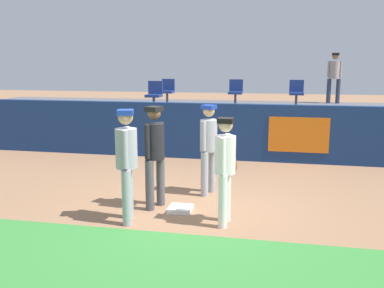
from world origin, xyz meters
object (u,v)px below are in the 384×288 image
player_runner_visitor (127,158)px  seat_back_left (168,90)px  player_coach_visitor (209,143)px  seat_back_center (236,91)px  first_base (180,209)px  player_umpire (155,150)px  seat_back_right (296,91)px  seat_front_left (154,93)px  player_fielder_home (226,164)px  spectator_hooded (334,74)px

player_runner_visitor → seat_back_left: (-1.48, 8.08, 0.58)m
player_runner_visitor → player_coach_visitor: bearing=134.0°
seat_back_left → seat_back_center: size_ratio=1.00×
seat_back_center → first_base: bearing=-91.2°
first_base → player_umpire: bearing=167.2°
player_coach_visitor → seat_back_right: seat_back_right is taller
player_runner_visitor → seat_back_left: size_ratio=2.16×
seat_front_left → player_coach_visitor: bearing=-61.8°
seat_back_right → player_fielder_home: bearing=-99.5°
first_base → player_runner_visitor: player_runner_visitor is taller
first_base → seat_back_right: (2.14, 7.44, 1.59)m
player_umpire → spectator_hooded: (3.91, 8.54, 1.11)m
player_umpire → seat_back_right: 7.80m
first_base → seat_back_left: 7.91m
first_base → seat_front_left: seat_front_left is taller
player_coach_visitor → seat_back_right: bearing=-178.0°
player_runner_visitor → seat_back_center: size_ratio=2.16×
first_base → spectator_hooded: spectator_hooded is taller
first_base → seat_back_center: 7.61m
seat_back_left → spectator_hooded: bearing=12.2°
player_umpire → seat_back_left: seat_back_left is taller
player_runner_visitor → player_umpire: size_ratio=1.01×
player_fielder_home → seat_back_center: seat_back_center is taller
player_umpire → player_coach_visitor: bearing=161.1°
seat_back_left → player_fielder_home: bearing=-69.0°
seat_back_center → seat_front_left: 2.91m
first_base → player_runner_visitor: (-0.72, -0.64, 1.01)m
player_runner_visitor → seat_back_center: bearing=158.5°
player_fielder_home → seat_back_right: seat_back_right is taller
first_base → player_umpire: player_umpire is taller
player_fielder_home → seat_back_right: bearing=174.2°
player_runner_visitor → player_umpire: (0.24, 0.75, -0.01)m
seat_back_left → seat_back_center: 2.36m
player_runner_visitor → spectator_hooded: spectator_hooded is taller
player_coach_visitor → seat_front_left: (-2.44, 4.55, 0.62)m
seat_back_right → spectator_hooded: size_ratio=0.49×
spectator_hooded → seat_back_right: bearing=46.3°
player_runner_visitor → seat_back_center: 8.14m
seat_front_left → seat_back_right: 4.64m
player_umpire → seat_back_center: bearing=-165.1°
seat_back_right → spectator_hooded: bearing=43.2°
player_fielder_home → player_umpire: (-1.31, 0.54, 0.06)m
seat_back_center → seat_front_left: bearing=-141.8°
player_fielder_home → seat_back_right: size_ratio=2.03×
first_base → player_umpire: (-0.48, 0.11, 1.00)m
seat_back_left → seat_front_left: 1.80m
first_base → player_fielder_home: (0.83, -0.43, 0.94)m
seat_back_center → seat_back_right: same height
seat_back_center → player_runner_visitor: bearing=-96.2°
first_base → spectator_hooded: size_ratio=0.23×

